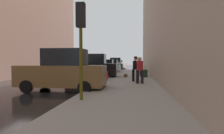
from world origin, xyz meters
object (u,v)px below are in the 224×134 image
parked_bronze_suv (63,72)px  traffic_light (81,30)px  duffel_bag (126,76)px  parked_red_hatchback (118,64)px  pedestrian_with_beanie (139,66)px  parked_silver_sedan (104,67)px  pedestrian_in_red_jacket (140,69)px  parked_dark_green_sedan (111,65)px  fire_hydrant (107,76)px  parked_black_suv (93,67)px  parked_white_van (115,64)px  pedestrian_with_fedora (136,68)px  rolling_suitcase (145,73)px

parked_bronze_suv → traffic_light: bearing=-55.9°
duffel_bag → parked_red_hatchback: bearing=96.6°
parked_bronze_suv → pedestrian_with_beanie: size_ratio=2.59×
parked_silver_sedan → parked_red_hatchback: same height
parked_bronze_suv → pedestrian_in_red_jacket: bearing=29.0°
parked_dark_green_sedan → fire_hydrant: (1.80, -16.18, -0.35)m
parked_black_suv → parked_silver_sedan: (0.00, 6.75, -0.18)m
parked_black_suv → parked_silver_sedan: parked_black_suv is taller
parked_white_van → duffel_bag: bearing=-81.1°
parked_dark_green_sedan → pedestrian_with_beanie: 13.01m
parked_silver_sedan → parked_red_hatchback: (-0.00, 19.64, 0.00)m
traffic_light → duffel_bag: size_ratio=8.18×
pedestrian_with_beanie → pedestrian_with_fedora: 4.29m
parked_bronze_suv → parked_dark_green_sedan: (0.00, 19.94, -0.18)m
pedestrian_in_red_jacket → parked_red_hatchback: bearing=97.7°
parked_bronze_suv → traffic_light: traffic_light is taller
parked_black_suv → parked_dark_green_sedan: 13.07m
parked_black_suv → fire_hydrant: parked_black_suv is taller
parked_silver_sedan → pedestrian_with_fedora: bearing=-68.9°
parked_white_van → duffel_bag: size_ratio=10.47×
parked_white_van → fire_hydrant: size_ratio=6.54×
fire_hydrant → pedestrian_with_beanie: 4.67m
parked_black_suv → rolling_suitcase: parked_black_suv is taller
parked_white_van → duffel_bag: (3.09, -19.80, -0.74)m
traffic_light → pedestrian_with_beanie: size_ratio=2.03×
parked_bronze_suv → parked_white_van: (-0.00, 26.39, 0.00)m
parked_black_suv → fire_hydrant: bearing=-59.9°
parked_bronze_suv → traffic_light: size_ratio=1.28×
pedestrian_with_beanie → fire_hydrant: bearing=-122.5°
parked_bronze_suv → pedestrian_with_beanie: 8.79m
pedestrian_with_beanie → pedestrian_in_red_jacket: 5.33m
pedestrian_with_fedora → duffel_bag: pedestrian_with_fedora is taller
fire_hydrant → duffel_bag: fire_hydrant is taller
fire_hydrant → pedestrian_in_red_jacket: (2.40, -1.43, 0.61)m
parked_red_hatchback → fire_hydrant: parked_red_hatchback is taller
fire_hydrant → traffic_light: traffic_light is taller
parked_red_hatchback → rolling_suitcase: (4.85, -26.32, -0.36)m
fire_hydrant → pedestrian_with_fedora: 2.26m
parked_black_suv → fire_hydrant: (1.80, -3.11, -0.54)m
parked_dark_green_sedan → pedestrian_with_beanie: pedestrian_with_beanie is taller
parked_bronze_suv → pedestrian_in_red_jacket: size_ratio=2.69×
parked_white_van → pedestrian_with_beanie: bearing=-77.1°
parked_red_hatchback → pedestrian_with_fedora: bearing=-82.5°
parked_dark_green_sedan → rolling_suitcase: parked_dark_green_sedan is taller
parked_red_hatchback → duffel_bag: size_ratio=9.69×
parked_bronze_suv → parked_silver_sedan: bearing=90.0°
pedestrian_in_red_jacket → pedestrian_with_fedora: pedestrian_with_fedora is taller
parked_white_van → parked_black_suv: bearing=-90.0°
traffic_light → pedestrian_with_beanie: 10.80m
parked_red_hatchback → fire_hydrant: 29.55m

